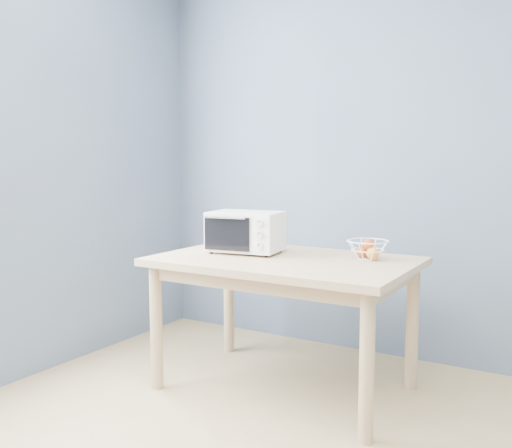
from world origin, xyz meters
The scene contains 4 objects.
room centered at (0.00, 0.00, 1.30)m, with size 4.01×4.51×2.61m.
dining_table centered at (-0.60, 1.40, 0.65)m, with size 1.40×0.90×0.75m.
toaster_oven centered at (-0.90, 1.44, 0.88)m, with size 0.45×0.35×0.24m.
fruit_basket centered at (-0.19, 1.59, 0.81)m, with size 0.25×0.25×0.12m.
Camera 1 is at (0.86, -1.37, 1.28)m, focal length 40.00 mm.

